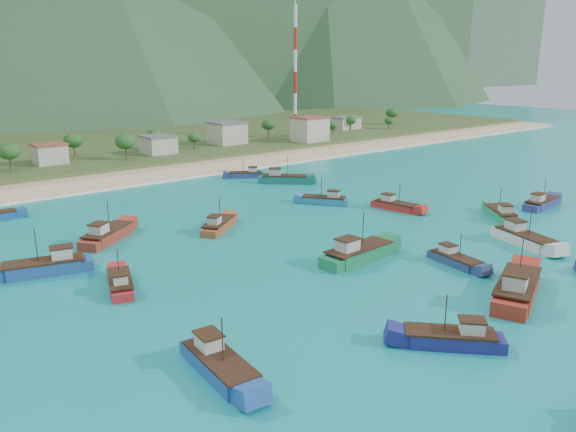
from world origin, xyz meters
TOP-DOWN VIEW (x-y plane):
  - ground at (0.00, 0.00)m, footprint 600.00×600.00m
  - beach at (0.00, 79.00)m, footprint 400.00×18.00m
  - land at (0.00, 140.00)m, footprint 400.00×110.00m
  - surf_line at (0.00, 69.50)m, footprint 400.00×2.50m
  - village at (3.88, 101.84)m, footprint 208.41×29.14m
  - vegetation at (-10.43, 102.80)m, footprint 274.90×25.11m
  - radio_tower at (80.85, 108.00)m, footprint 1.20×1.20m
  - boat_1 at (27.96, -9.99)m, footprint 6.72×11.81m
  - boat_2 at (2.56, 1.37)m, footprint 12.65×4.42m
  - boat_3 at (52.67, -0.23)m, footprint 10.64×3.89m
  - boat_6 at (11.96, -8.50)m, footprint 3.94×8.93m
  - boat_7 at (21.88, 28.92)m, footprint 7.77×9.45m
  - boat_9 at (-28.07, 13.05)m, footprint 5.56×9.51m
  - boat_10 at (-4.49, 27.10)m, footprint 9.56×8.16m
  - boat_12 at (29.35, 16.90)m, footprint 4.31×9.84m
  - boat_16 at (-33.56, 24.44)m, footprint 12.09×6.34m
  - boat_17 at (39.33, 0.65)m, footprint 8.69×9.67m
  - boat_19 at (25.44, 61.15)m, footprint 8.81×7.07m
  - boat_22 at (-8.53, -22.10)m, footprint 8.95×9.36m
  - boat_23 at (28.40, 50.01)m, footprint 10.67×10.40m
  - boat_24 at (-21.51, 33.25)m, footprint 11.14×9.58m
  - boat_25 at (7.57, -20.07)m, footprint 14.02×8.65m
  - boat_27 at (-29.33, -11.71)m, footprint 4.10×10.87m

SIDE VIEW (x-z plane):
  - ground at x=0.00m, z-range 0.00..0.00m
  - beach at x=0.00m, z-range -0.60..0.60m
  - land at x=0.00m, z-range -1.20..1.20m
  - surf_line at x=0.00m, z-range -0.04..0.04m
  - boat_6 at x=11.96m, z-range -2.01..3.08m
  - boat_19 at x=25.44m, z-range -2.06..3.17m
  - boat_9 at x=-28.07m, z-range -2.11..3.28m
  - boat_12 at x=29.35m, z-range -2.18..3.44m
  - boat_7 at x=21.88m, z-range -2.19..3.45m
  - boat_10 at x=-4.49m, z-range -2.23..3.55m
  - boat_22 at x=-8.53m, z-range -2.27..3.64m
  - boat_17 at x=39.33m, z-range -2.29..3.66m
  - boat_3 at x=52.67m, z-range -2.35..3.81m
  - boat_27 at x=-29.33m, z-range -2.39..3.89m
  - boat_1 at x=27.96m, z-range -2.52..4.17m
  - boat_24 at x=-21.51m, z-range -2.54..4.21m
  - boat_23 at x=28.40m, z-range -2.56..4.24m
  - boat_16 at x=-33.56m, z-range -2.57..4.28m
  - boat_2 at x=2.56m, z-range -2.73..4.62m
  - boat_25 at x=7.57m, z-range -2.93..5.05m
  - village at x=3.88m, z-range 1.08..8.82m
  - vegetation at x=-10.43m, z-range 0.75..9.18m
  - radio_tower at x=80.85m, z-range 1.60..47.13m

